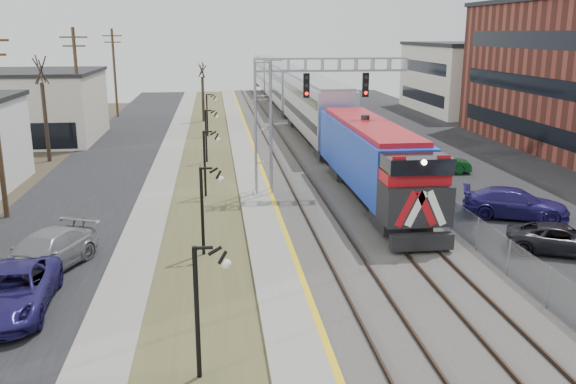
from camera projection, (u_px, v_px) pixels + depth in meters
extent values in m
cube|color=black|center=(98.00, 174.00, 42.45)|extent=(7.00, 120.00, 0.04)
cube|color=gray|center=(164.00, 172.00, 42.97)|extent=(2.00, 120.00, 0.08)
cube|color=#464C28|center=(207.00, 171.00, 43.32)|extent=(4.00, 120.00, 0.06)
cube|color=gray|center=(249.00, 169.00, 43.65)|extent=(2.00, 120.00, 0.24)
cube|color=#595651|center=(318.00, 167.00, 44.24)|extent=(8.00, 120.00, 0.20)
cube|color=black|center=(475.00, 164.00, 45.66)|extent=(16.00, 120.00, 0.04)
cube|color=gold|center=(261.00, 167.00, 43.72)|extent=(0.24, 120.00, 0.01)
cube|color=#2D2119|center=(280.00, 166.00, 43.87)|extent=(0.08, 120.00, 0.15)
cube|color=#2D2119|center=(301.00, 165.00, 44.05)|extent=(0.08, 120.00, 0.15)
cube|color=#2D2119|center=(328.00, 164.00, 44.28)|extent=(0.08, 120.00, 0.15)
cube|color=#2D2119|center=(348.00, 164.00, 44.46)|extent=(0.08, 120.00, 0.15)
cube|color=#1539B2|center=(373.00, 162.00, 34.56)|extent=(3.00, 17.00, 4.25)
cube|color=black|center=(422.00, 242.00, 26.66)|extent=(2.80, 0.50, 0.70)
cube|color=#ADAEB8|center=(314.00, 109.00, 53.91)|extent=(3.00, 22.00, 5.33)
cube|color=#ADAEB8|center=(285.00, 87.00, 75.80)|extent=(3.00, 22.00, 5.33)
cube|color=#ADAEB8|center=(268.00, 75.00, 97.69)|extent=(3.00, 22.00, 5.33)
cube|color=gray|center=(263.00, 130.00, 36.00)|extent=(1.00, 1.00, 8.00)
cube|color=gray|center=(331.00, 65.00, 35.51)|extent=(9.00, 0.80, 0.80)
cube|color=black|center=(306.00, 86.00, 35.20)|extent=(0.35, 0.25, 1.40)
cube|color=black|center=(365.00, 85.00, 35.61)|extent=(0.35, 0.25, 1.40)
cylinder|color=black|center=(197.00, 314.00, 16.90)|extent=(0.14, 0.14, 4.00)
cylinder|color=black|center=(202.00, 212.00, 26.50)|extent=(0.14, 0.14, 4.00)
cylinder|color=black|center=(205.00, 164.00, 36.10)|extent=(0.14, 0.14, 4.00)
cylinder|color=black|center=(206.00, 137.00, 45.70)|extent=(0.14, 0.14, 4.00)
cylinder|color=black|center=(207.00, 116.00, 57.22)|extent=(0.14, 0.14, 4.00)
cylinder|color=#4C3823|center=(78.00, 89.00, 50.43)|extent=(0.28, 0.28, 10.00)
cylinder|color=#4C3823|center=(115.00, 74.00, 69.63)|extent=(0.28, 0.28, 10.00)
cube|color=gray|center=(374.00, 156.00, 44.55)|extent=(0.04, 120.00, 1.60)
cube|color=beige|center=(17.00, 108.00, 54.98)|extent=(14.00, 12.00, 6.00)
cube|color=beige|center=(485.00, 79.00, 75.09)|extent=(16.00, 18.00, 8.00)
cylinder|color=#382D23|center=(46.00, 123.00, 45.97)|extent=(0.30, 0.30, 5.95)
cylinder|color=#382D23|center=(203.00, 100.00, 66.65)|extent=(0.30, 0.30, 4.90)
imported|color=black|center=(561.00, 240.00, 27.07)|extent=(5.07, 3.78, 1.28)
imported|color=navy|center=(515.00, 204.00, 32.19)|extent=(5.82, 4.06, 1.57)
imported|color=gray|center=(438.00, 160.00, 43.85)|extent=(3.81, 1.60, 1.29)
imported|color=#0E471B|center=(441.00, 164.00, 42.70)|extent=(4.24, 2.18, 1.33)
imported|color=navy|center=(12.00, 292.00, 21.30)|extent=(2.89, 5.75, 1.56)
imported|color=gray|center=(44.00, 254.00, 24.94)|extent=(4.20, 5.88, 1.58)
imported|color=silver|center=(385.00, 138.00, 52.74)|extent=(4.20, 1.79, 1.42)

